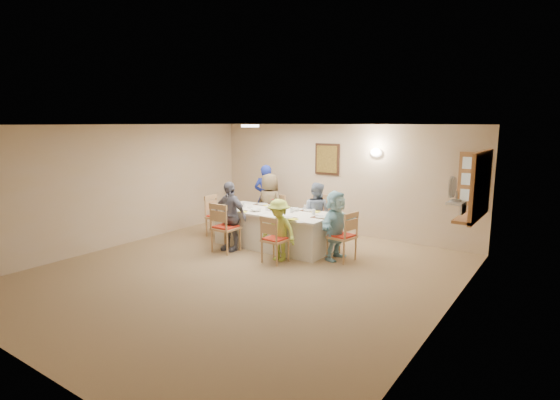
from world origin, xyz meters
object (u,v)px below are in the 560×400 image
Objects in this scene: dining_table at (274,229)px; condiment_ketchup at (273,205)px; diner_back_right at (316,214)px; diner_right_end at (336,225)px; diner_front_left at (230,216)px; diner_back_left at (270,205)px; diner_front_right at (279,230)px; chair_left_end at (218,216)px; chair_back_left at (273,215)px; caregiver at (266,197)px; chair_front_left at (226,227)px; serving_hatch at (481,185)px; chair_front_right at (275,239)px; desk_fan at (455,192)px; chair_right_end at (342,236)px; chair_back_right at (319,219)px.

condiment_ketchup is at bearing 150.96° from dining_table.
diner_back_right is (0.60, 0.68, 0.28)m from dining_table.
diner_front_left is at bearing 110.33° from diner_right_end.
diner_back_left is 1.23× the size of diner_front_right.
diner_back_right is at bearing -74.70° from chair_left_end.
chair_back_left reaches higher than dining_table.
condiment_ketchup reaches higher than chair_back_left.
diner_right_end is 0.84× the size of caregiver.
dining_table is at bearing -29.04° from condiment_ketchup.
diner_right_end is at bearing 163.30° from diner_back_left.
chair_front_left is at bearing -124.57° from condiment_ketchup.
diner_front_left reaches higher than dining_table.
serving_hatch is 3.96m from dining_table.
chair_front_right is 2.29m from chair_left_end.
dining_table is (-3.61, 0.58, -1.17)m from desk_fan.
chair_left_end is (-5.27, -0.77, -1.03)m from serving_hatch.
chair_back_left is 0.70× the size of diner_back_right.
diner_front_right reaches higher than chair_right_end.
diner_right_end is at bearing 45.27° from diner_front_right.
caregiver is (-0.45, 0.47, 0.07)m from diner_back_left.
chair_front_right is (1.20, 0.00, -0.06)m from chair_front_left.
chair_back_right is at bearing 9.66° from chair_back_left.
dining_table is 0.96m from diner_front_left.
serving_hatch is 2.57m from diner_right_end.
diner_front_right reaches higher than chair_back_left.
diner_back_right reaches higher than diner_front_right.
diner_back_right is at bearing -178.09° from diner_back_left.
dining_table is 1.77× the size of diner_back_left.
desk_fan reaches higher than chair_left_end.
chair_left_end is at bearing 91.72° from diner_right_end.
chair_back_left is 0.65× the size of diner_back_left.
diner_back_left reaches higher than condiment_ketchup.
chair_back_left is 0.65m from caregiver.
chair_left_end is (-0.95, 0.80, -0.04)m from chair_front_left.
diner_back_left is 1.20m from diner_back_right.
dining_table is 2.70× the size of chair_left_end.
caregiver reaches higher than chair_left_end.
diner_back_left is (-4.21, 1.26, -0.84)m from desk_fan.
diner_back_right is (0.00, 1.48, 0.22)m from chair_front_right.
serving_hatch reaches higher than chair_back_left.
diner_right_end is (-0.13, 0.00, 0.18)m from chair_right_end.
diner_front_left is (0.00, -1.48, 0.24)m from chair_back_left.
diner_right_end is at bearing 135.29° from diner_back_right.
chair_left_end is 0.80× the size of diner_front_right.
condiment_ketchup reaches higher than dining_table.
chair_back_right reaches higher than chair_front_right.
diner_back_left is 1.08× the size of diner_back_right.
chair_back_right is 1.09× the size of chair_right_end.
chair_front_left is at bearing -132.35° from chair_left_end.
diner_back_right is at bearing -99.48° from chair_back_right.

